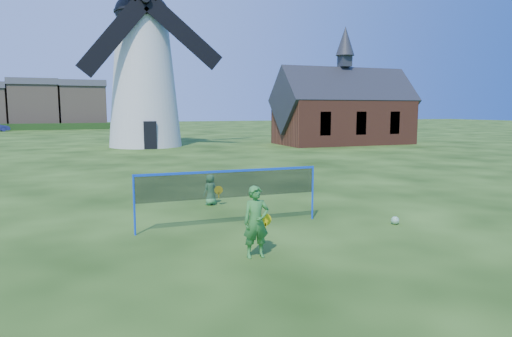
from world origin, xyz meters
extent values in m
plane|color=black|center=(0.00, 0.00, 0.00)|extent=(220.00, 220.00, 0.00)
ellipsoid|color=black|center=(0.49, 28.55, 11.11)|extent=(4.36, 4.36, 3.27)
cylinder|color=black|center=(0.49, 28.55, 11.11)|extent=(4.53, 4.53, 0.18)
cube|color=black|center=(0.49, 25.57, 1.11)|extent=(1.01, 0.12, 2.22)
cube|color=black|center=(0.49, 26.19, 5.05)|extent=(0.71, 0.12, 0.91)
cube|color=black|center=(0.49, 26.67, 8.28)|extent=(0.61, 0.12, 0.81)
cylinder|color=black|center=(0.49, 31.08, 12.02)|extent=(2.22, 0.12, 2.22)
cylinder|color=black|center=(0.49, 30.57, 12.02)|extent=(0.14, 1.82, 0.14)
cube|color=black|center=(-2.03, 26.18, 8.69)|extent=(5.62, 0.10, 6.34)
cube|color=black|center=(3.52, 26.18, 9.19)|extent=(6.34, 0.10, 5.62)
cube|color=brown|center=(17.89, 25.26, 1.98)|extent=(11.86, 5.93, 3.95)
cube|color=#2D3035|center=(17.89, 25.26, 3.95)|extent=(12.45, 6.04, 6.04)
cube|color=#2D3035|center=(17.89, 25.26, 7.46)|extent=(0.99, 0.99, 0.99)
cone|color=#2D3035|center=(17.89, 25.26, 9.24)|extent=(1.68, 1.68, 2.57)
cube|color=black|center=(14.43, 22.34, 1.98)|extent=(0.99, 0.10, 1.98)
cube|color=black|center=(17.89, 22.34, 1.98)|extent=(0.99, 0.10, 1.98)
cube|color=black|center=(21.35, 22.34, 1.98)|extent=(0.99, 0.10, 1.98)
cylinder|color=blue|center=(-3.20, 0.11, 0.78)|extent=(0.05, 0.05, 1.55)
cylinder|color=blue|center=(1.80, 0.11, 0.78)|extent=(0.05, 0.05, 1.55)
cube|color=black|center=(-0.70, 0.11, 1.15)|extent=(5.00, 0.02, 0.70)
cube|color=blue|center=(-0.70, 0.11, 1.52)|extent=(5.00, 0.02, 0.06)
imported|color=#327E32|center=(-0.93, -2.57, 0.77)|extent=(0.59, 0.41, 1.55)
cylinder|color=yellow|center=(-0.65, -2.39, 0.76)|extent=(0.28, 0.02, 0.28)
cube|color=yellow|center=(-0.65, -2.39, 0.59)|extent=(0.03, 0.02, 0.20)
imported|color=#4B9D53|center=(-0.47, 3.05, 0.51)|extent=(0.59, 0.49, 1.02)
cylinder|color=yellow|center=(-0.25, 2.83, 0.52)|extent=(0.28, 0.02, 0.28)
cube|color=yellow|center=(-0.25, 2.83, 0.35)|extent=(0.03, 0.02, 0.20)
sphere|color=green|center=(3.65, -1.25, 0.11)|extent=(0.22, 0.22, 0.22)
cube|color=gray|center=(-11.85, 72.00, 3.51)|extent=(7.16, 8.00, 7.02)
cube|color=#4C4C54|center=(-11.85, 72.00, 7.52)|extent=(7.46, 8.40, 1.00)
cube|color=gray|center=(-4.48, 72.00, 3.45)|extent=(6.97, 8.00, 6.90)
cube|color=#4C4C54|center=(-4.48, 72.00, 7.40)|extent=(7.27, 8.40, 1.00)
camera|label=1|loc=(-4.24, -11.52, 3.16)|focal=32.14mm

